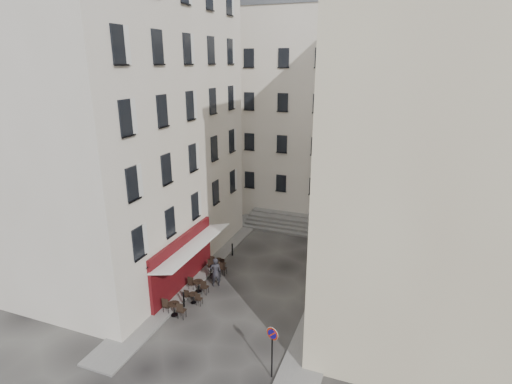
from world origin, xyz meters
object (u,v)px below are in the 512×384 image
at_px(bistro_table_a, 174,308).
at_px(pedestrian, 216,272).
at_px(bistro_table_b, 193,297).
at_px(no_parking_sign, 272,343).

relative_size(bistro_table_a, pedestrian, 0.72).
bearing_deg(bistro_table_a, bistro_table_b, 75.20).
distance_m(bistro_table_a, bistro_table_b, 1.52).
xyz_separation_m(bistro_table_a, pedestrian, (0.77, 3.70, 0.47)).
xyz_separation_m(bistro_table_b, pedestrian, (0.38, 2.23, 0.57)).
xyz_separation_m(bistro_table_a, bistro_table_b, (0.39, 1.47, -0.10)).
bearing_deg(bistro_table_a, pedestrian, 78.24).
bearing_deg(pedestrian, no_parking_sign, 104.18).
relative_size(no_parking_sign, pedestrian, 1.35).
distance_m(no_parking_sign, bistro_table_a, 7.17).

